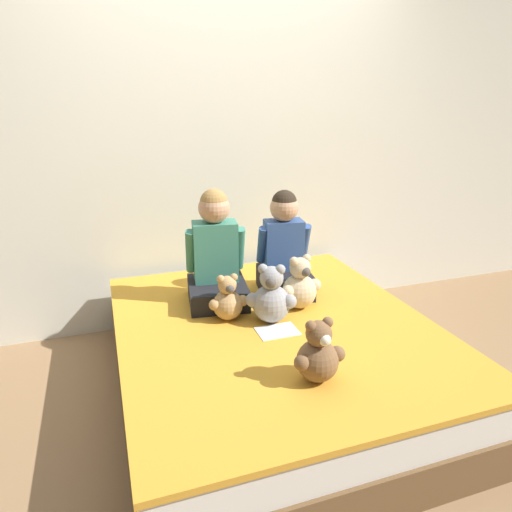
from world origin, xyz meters
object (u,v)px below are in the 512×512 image
(bed, at_px, (274,357))
(teddy_bear_held_by_left_child, at_px, (228,301))
(child_on_left, at_px, (216,256))
(teddy_bear_at_foot_of_bed, at_px, (318,355))
(sign_card, at_px, (277,331))
(child_on_right, at_px, (284,251))
(teddy_bear_held_by_right_child, at_px, (300,286))
(teddy_bear_between_children, at_px, (271,298))

(bed, distance_m, teddy_bear_held_by_left_child, 0.41)
(child_on_left, height_order, teddy_bear_at_foot_of_bed, child_on_left)
(bed, distance_m, sign_card, 0.23)
(child_on_left, bearing_deg, child_on_right, 7.36)
(child_on_left, xyz_separation_m, teddy_bear_held_by_left_child, (-0.00, -0.26, -0.17))
(teddy_bear_held_by_right_child, distance_m, teddy_bear_between_children, 0.24)
(child_on_right, bearing_deg, teddy_bear_held_by_right_child, -82.48)
(teddy_bear_held_by_right_child, bearing_deg, teddy_bear_between_children, -165.09)
(child_on_left, distance_m, teddy_bear_at_foot_of_bed, 0.97)
(teddy_bear_at_foot_of_bed, xyz_separation_m, sign_card, (-0.00, 0.45, -0.12))
(child_on_left, relative_size, teddy_bear_at_foot_of_bed, 2.32)
(teddy_bear_between_children, xyz_separation_m, sign_card, (-0.01, -0.12, -0.13))
(teddy_bear_held_by_left_child, relative_size, teddy_bear_held_by_right_child, 0.83)
(teddy_bear_held_by_right_child, xyz_separation_m, sign_card, (-0.23, -0.23, -0.13))
(child_on_left, bearing_deg, teddy_bear_between_children, -52.31)
(child_on_left, bearing_deg, teddy_bear_held_by_left_child, -83.07)
(bed, relative_size, teddy_bear_held_by_right_child, 6.05)
(child_on_right, height_order, teddy_bear_held_by_right_child, child_on_right)
(teddy_bear_held_by_right_child, distance_m, teddy_bear_at_foot_of_bed, 0.72)
(teddy_bear_held_by_left_child, bearing_deg, child_on_left, 88.57)
(child_on_left, height_order, teddy_bear_held_by_right_child, child_on_left)
(bed, distance_m, child_on_right, 0.65)
(teddy_bear_held_by_left_child, bearing_deg, sign_card, -48.16)
(child_on_right, relative_size, teddy_bear_held_by_left_child, 2.44)
(sign_card, bearing_deg, teddy_bear_held_by_left_child, 132.21)
(teddy_bear_at_foot_of_bed, bearing_deg, bed, 83.37)
(teddy_bear_between_children, bearing_deg, bed, -49.58)
(teddy_bear_between_children, relative_size, teddy_bear_at_foot_of_bed, 1.13)
(bed, xyz_separation_m, teddy_bear_held_by_left_child, (-0.22, 0.14, 0.32))
(teddy_bear_held_by_right_child, bearing_deg, sign_card, -146.33)
(teddy_bear_held_by_left_child, distance_m, teddy_bear_held_by_right_child, 0.43)
(teddy_bear_at_foot_of_bed, bearing_deg, teddy_bear_held_by_right_child, 67.11)
(child_on_left, relative_size, child_on_right, 1.05)
(teddy_bear_between_children, bearing_deg, sign_card, -70.56)
(bed, bearing_deg, teddy_bear_held_by_right_child, 35.13)
(child_on_right, distance_m, teddy_bear_between_children, 0.44)
(child_on_right, distance_m, sign_card, 0.59)
(teddy_bear_held_by_right_child, bearing_deg, bed, -156.98)
(bed, bearing_deg, teddy_bear_between_children, 105.95)
(child_on_left, distance_m, teddy_bear_between_children, 0.44)
(teddy_bear_between_children, xyz_separation_m, teddy_bear_at_foot_of_bed, (-0.01, -0.57, -0.02))
(bed, xyz_separation_m, child_on_right, (0.21, 0.39, 0.47))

